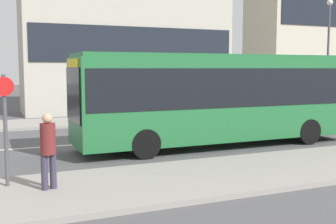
% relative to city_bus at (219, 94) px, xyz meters
% --- Properties ---
extents(ground_plane, '(120.00, 120.00, 0.00)m').
position_rel_city_bus_xyz_m(ground_plane, '(-3.36, 2.24, -1.92)').
color(ground_plane, '#4F4F51').
extents(sidewalk_near, '(44.00, 3.50, 0.13)m').
position_rel_city_bus_xyz_m(sidewalk_near, '(-3.36, -4.01, -1.85)').
color(sidewalk_near, gray).
rests_on(sidewalk_near, ground_plane).
extents(sidewalk_far, '(44.00, 3.50, 0.13)m').
position_rel_city_bus_xyz_m(sidewalk_far, '(-3.36, 8.49, -1.85)').
color(sidewalk_far, gray).
rests_on(sidewalk_far, ground_plane).
extents(lane_centerline, '(41.80, 0.16, 0.01)m').
position_rel_city_bus_xyz_m(lane_centerline, '(-3.36, 2.24, -1.92)').
color(lane_centerline, silver).
rests_on(lane_centerline, ground_plane).
extents(city_bus, '(10.59, 2.46, 3.34)m').
position_rel_city_bus_xyz_m(city_bus, '(0.00, 0.00, 0.00)').
color(city_bus, '#236B38').
rests_on(city_bus, ground_plane).
extents(parked_car_0, '(4.39, 1.77, 1.27)m').
position_rel_city_bus_xyz_m(parked_car_0, '(11.14, 5.50, -1.31)').
color(parked_car_0, '#A39E84').
rests_on(parked_car_0, ground_plane).
extents(pedestrian_near_stop, '(0.34, 0.34, 1.73)m').
position_rel_city_bus_xyz_m(pedestrian_near_stop, '(-6.58, -3.80, -0.80)').
color(pedestrian_near_stop, '#383347').
rests_on(pedestrian_near_stop, sidewalk_near).
extents(bus_stop_sign, '(0.44, 0.12, 2.59)m').
position_rel_city_bus_xyz_m(bus_stop_sign, '(-7.43, -3.17, -0.27)').
color(bus_stop_sign, '#4C4C51').
rests_on(bus_stop_sign, sidewalk_near).
extents(street_lamp, '(0.36, 0.36, 6.99)m').
position_rel_city_bus_xyz_m(street_lamp, '(12.12, 7.27, 2.47)').
color(street_lamp, '#4C4C51').
rests_on(street_lamp, sidewalk_far).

